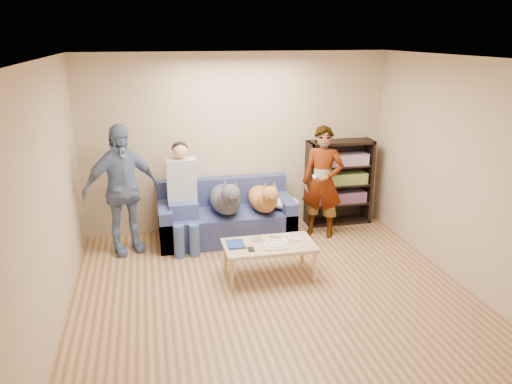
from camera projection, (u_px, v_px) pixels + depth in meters
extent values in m
plane|color=brown|center=(280.00, 309.00, 5.37)|extent=(5.00, 5.00, 0.00)
plane|color=white|center=(284.00, 60.00, 4.59)|extent=(5.00, 5.00, 0.00)
plane|color=tan|center=(237.00, 143.00, 7.31)|extent=(4.50, 0.00, 4.50)
plane|color=tan|center=(406.00, 335.00, 2.65)|extent=(4.50, 0.00, 4.50)
plane|color=tan|center=(42.00, 211.00, 4.52)|extent=(0.00, 5.00, 5.00)
plane|color=tan|center=(481.00, 181.00, 5.44)|extent=(0.00, 5.00, 5.00)
ellipsoid|color=silver|center=(285.00, 203.00, 7.18)|extent=(0.43, 0.36, 0.15)
imported|color=gray|center=(323.00, 182.00, 7.12)|extent=(0.70, 0.62, 1.61)
imported|color=#6B7CAB|center=(122.00, 190.00, 6.55)|extent=(1.11, 0.78, 1.75)
cube|color=white|center=(314.00, 177.00, 6.85)|extent=(0.05, 0.11, 0.03)
cube|color=navy|center=(236.00, 244.00, 5.95)|extent=(0.20, 0.26, 0.03)
cube|color=silver|center=(275.00, 246.00, 5.90)|extent=(0.26, 0.20, 0.02)
cube|color=beige|center=(277.00, 244.00, 5.92)|extent=(0.22, 0.17, 0.01)
cube|color=#B4B4B9|center=(257.00, 239.00, 6.07)|extent=(0.11, 0.06, 0.05)
cube|color=white|center=(289.00, 238.00, 6.14)|extent=(0.04, 0.13, 0.03)
cube|color=white|center=(298.00, 240.00, 6.08)|extent=(0.09, 0.06, 0.03)
cylinder|color=white|center=(286.00, 242.00, 6.01)|extent=(0.07, 0.07, 0.02)
cylinder|color=white|center=(284.00, 240.00, 6.08)|extent=(0.07, 0.07, 0.02)
cylinder|color=orange|center=(271.00, 249.00, 5.83)|extent=(0.13, 0.06, 0.01)
cylinder|color=black|center=(275.00, 237.00, 6.18)|extent=(0.13, 0.08, 0.01)
cube|color=black|center=(251.00, 249.00, 5.82)|extent=(0.07, 0.12, 0.02)
cube|color=#515B93|center=(226.00, 225.00, 7.17)|extent=(1.90, 0.85, 0.42)
cube|color=#515B93|center=(222.00, 191.00, 7.35)|extent=(1.90, 0.18, 0.40)
cube|color=#515B93|center=(165.00, 224.00, 6.97)|extent=(0.18, 0.85, 0.58)
cube|color=#515B93|center=(284.00, 215.00, 7.32)|extent=(0.18, 0.85, 0.58)
cube|color=#415390|center=(183.00, 209.00, 6.87)|extent=(0.40, 0.38, 0.22)
cylinder|color=#405F8E|center=(179.00, 242.00, 6.56)|extent=(0.14, 0.14, 0.47)
cylinder|color=#405F8E|center=(194.00, 241.00, 6.60)|extent=(0.14, 0.14, 0.47)
cube|color=#BCBCC1|center=(181.00, 179.00, 6.85)|extent=(0.40, 0.24, 0.58)
sphere|color=tan|center=(180.00, 151.00, 6.72)|extent=(0.21, 0.21, 0.21)
ellipsoid|color=black|center=(180.00, 148.00, 6.74)|extent=(0.22, 0.22, 0.19)
ellipsoid|color=#4A4B54|center=(225.00, 199.00, 7.03)|extent=(0.42, 0.88, 0.37)
sphere|color=#4A4B53|center=(229.00, 201.00, 6.70)|extent=(0.32, 0.32, 0.32)
sphere|color=#52565D|center=(231.00, 194.00, 6.49)|extent=(0.26, 0.26, 0.26)
cube|color=black|center=(232.00, 200.00, 6.39)|extent=(0.08, 0.12, 0.07)
cone|color=#52565D|center=(225.00, 184.00, 6.46)|extent=(0.08, 0.08, 0.12)
cone|color=#484952|center=(235.00, 183.00, 6.49)|extent=(0.08, 0.08, 0.12)
cylinder|color=#4E5259|center=(220.00, 193.00, 7.43)|extent=(0.05, 0.29, 0.17)
ellipsoid|color=#C46F3B|center=(262.00, 199.00, 7.11)|extent=(0.38, 0.79, 0.33)
sphere|color=#B58037|center=(267.00, 200.00, 6.81)|extent=(0.28, 0.28, 0.28)
sphere|color=#C18C3B|center=(270.00, 195.00, 6.62)|extent=(0.23, 0.23, 0.23)
cube|color=#52311C|center=(272.00, 200.00, 6.52)|extent=(0.07, 0.11, 0.07)
cone|color=#AB5434|center=(265.00, 186.00, 6.59)|extent=(0.07, 0.07, 0.11)
cone|color=#C6623C|center=(274.00, 185.00, 6.62)|extent=(0.07, 0.07, 0.11)
cylinder|color=#A75833|center=(256.00, 193.00, 7.48)|extent=(0.04, 0.26, 0.15)
cube|color=#D6B984|center=(269.00, 245.00, 5.99)|extent=(1.10, 0.60, 0.04)
cylinder|color=tan|center=(232.00, 275.00, 5.72)|extent=(0.05, 0.05, 0.38)
cylinder|color=#DAC086|center=(315.00, 266.00, 5.93)|extent=(0.05, 0.05, 0.38)
cylinder|color=#D2C081|center=(225.00, 257.00, 6.19)|extent=(0.05, 0.05, 0.38)
cylinder|color=tan|center=(302.00, 249.00, 6.39)|extent=(0.05, 0.05, 0.38)
cube|color=black|center=(309.00, 184.00, 7.56)|extent=(0.04, 0.34, 1.30)
cube|color=black|center=(368.00, 181.00, 7.75)|extent=(0.04, 0.34, 1.30)
cube|color=black|center=(341.00, 142.00, 7.46)|extent=(1.00, 0.34, 0.04)
cube|color=black|center=(337.00, 221.00, 7.85)|extent=(1.00, 0.34, 0.04)
cube|color=black|center=(335.00, 180.00, 7.80)|extent=(1.00, 0.02, 1.30)
cube|color=black|center=(338.00, 203.00, 7.76)|extent=(0.94, 0.32, 0.03)
cube|color=black|center=(339.00, 184.00, 7.66)|extent=(0.94, 0.32, 0.02)
cube|color=black|center=(340.00, 165.00, 7.57)|extent=(0.94, 0.32, 0.02)
cube|color=#B23333|center=(338.00, 197.00, 7.71)|extent=(0.84, 0.24, 0.17)
cube|color=gold|center=(339.00, 179.00, 7.62)|extent=(0.84, 0.24, 0.17)
cube|color=#994C99|center=(340.00, 159.00, 7.53)|extent=(0.84, 0.24, 0.17)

